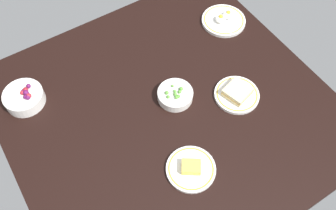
{
  "coord_description": "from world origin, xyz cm",
  "views": [
    {
      "loc": [
        41.29,
        64.92,
        126.19
      ],
      "look_at": [
        0.0,
        0.0,
        6.0
      ],
      "focal_mm": 40.16,
      "sensor_mm": 36.0,
      "label": 1
    }
  ],
  "objects_px": {
    "bowl_berries": "(24,97)",
    "plate_eggs": "(224,20)",
    "bowl_peas": "(175,95)",
    "plate_cheese": "(191,169)",
    "plate_sandwich": "(237,94)"
  },
  "relations": [
    {
      "from": "bowl_peas",
      "to": "plate_eggs",
      "type": "relative_size",
      "value": 0.71
    },
    {
      "from": "plate_sandwich",
      "to": "plate_eggs",
      "type": "height_order",
      "value": "plate_eggs"
    },
    {
      "from": "bowl_berries",
      "to": "plate_eggs",
      "type": "height_order",
      "value": "bowl_berries"
    },
    {
      "from": "bowl_peas",
      "to": "bowl_berries",
      "type": "distance_m",
      "value": 0.58
    },
    {
      "from": "plate_sandwich",
      "to": "bowl_peas",
      "type": "relative_size",
      "value": 1.26
    },
    {
      "from": "bowl_berries",
      "to": "plate_eggs",
      "type": "relative_size",
      "value": 0.79
    },
    {
      "from": "bowl_berries",
      "to": "plate_eggs",
      "type": "distance_m",
      "value": 0.91
    },
    {
      "from": "plate_sandwich",
      "to": "bowl_berries",
      "type": "xyz_separation_m",
      "value": [
        0.71,
        -0.42,
        0.01
      ]
    },
    {
      "from": "plate_eggs",
      "to": "plate_cheese",
      "type": "distance_m",
      "value": 0.73
    },
    {
      "from": "bowl_peas",
      "to": "plate_cheese",
      "type": "xyz_separation_m",
      "value": [
        0.12,
        0.28,
        -0.01
      ]
    },
    {
      "from": "plate_sandwich",
      "to": "bowl_berries",
      "type": "distance_m",
      "value": 0.82
    },
    {
      "from": "bowl_peas",
      "to": "bowl_berries",
      "type": "height_order",
      "value": "bowl_berries"
    },
    {
      "from": "plate_sandwich",
      "to": "plate_cheese",
      "type": "bearing_deg",
      "value": 26.2
    },
    {
      "from": "plate_sandwich",
      "to": "bowl_peas",
      "type": "distance_m",
      "value": 0.24
    },
    {
      "from": "plate_eggs",
      "to": "plate_sandwich",
      "type": "bearing_deg",
      "value": 60.3
    }
  ]
}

